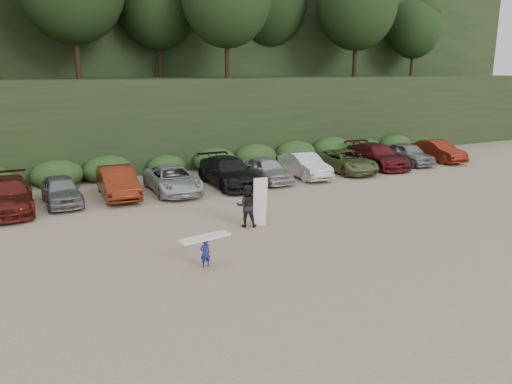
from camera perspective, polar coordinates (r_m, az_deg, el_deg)
ground at (r=19.34m, az=-0.72°, el=-6.24°), size 120.00×120.00×0.00m
hillside_backdrop at (r=52.95m, az=-19.70°, el=18.06°), size 90.00×41.50×28.00m
parked_cars at (r=28.46m, az=-7.07°, el=1.85°), size 39.91×6.34×1.64m
child_surfer at (r=17.27m, az=-5.85°, el=-6.18°), size 1.89×0.79×1.10m
adult_surfer at (r=21.46m, az=-0.92°, el=-1.55°), size 1.38×1.04×2.18m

